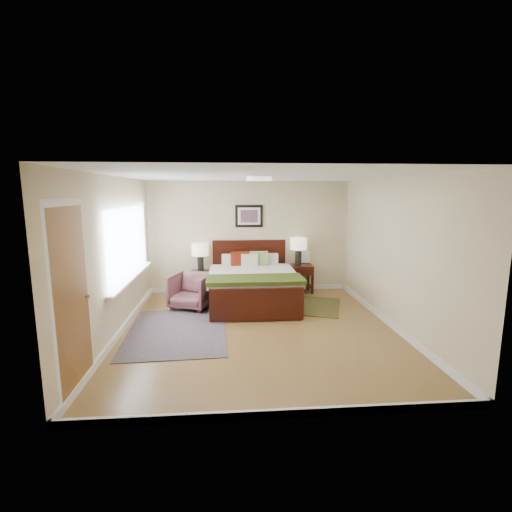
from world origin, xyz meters
The scene contains 18 objects.
floor centered at (0.00, 0.00, 0.00)m, with size 5.00×5.00×0.00m, color brown.
back_wall centered at (0.00, 2.50, 1.25)m, with size 4.50×0.04×2.50m, color beige.
front_wall centered at (0.00, -2.50, 1.25)m, with size 4.50×0.04×2.50m, color beige.
left_wall centered at (-2.25, 0.00, 1.25)m, with size 0.04×5.00×2.50m, color beige.
right_wall centered at (2.25, 0.00, 1.25)m, with size 0.04×5.00×2.50m, color beige.
ceiling centered at (0.00, 0.00, 2.50)m, with size 4.50×5.00×0.02m, color white.
window centered at (-2.20, 0.70, 1.38)m, with size 0.11×2.72×1.32m.
door centered at (-2.23, -1.75, 1.07)m, with size 0.06×1.00×2.18m.
ceil_fixture centered at (0.00, 0.00, 2.47)m, with size 0.44×0.44×0.08m.
bed centered at (-0.01, 1.44, 0.54)m, with size 1.78×2.15×1.16m.
wall_art centered at (-0.01, 2.47, 1.72)m, with size 0.62×0.05×0.50m.
nightstand_left centered at (-1.10, 2.25, 0.41)m, with size 0.44×0.40×0.52m.
nightstand_right centered at (1.09, 2.26, 0.39)m, with size 0.63×0.47×0.63m.
lamp_left centered at (-1.10, 2.27, 0.96)m, with size 0.37×0.37×0.61m.
lamp_right centered at (1.09, 2.27, 1.07)m, with size 0.37×0.37×0.61m.
armchair centered at (-1.21, 1.27, 0.34)m, with size 0.73×0.75×0.68m, color brown.
rug_persian centered at (-1.35, 0.01, 0.01)m, with size 1.57×2.21×0.01m, color #0E1747.
rug_navy centered at (1.27, 1.15, 0.01)m, with size 0.88×1.32×0.01m, color black.
Camera 1 is at (-0.52, -5.85, 2.24)m, focal length 26.00 mm.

